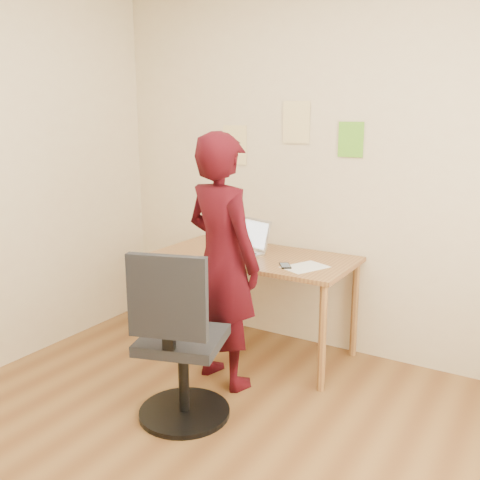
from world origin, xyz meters
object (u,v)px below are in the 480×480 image
Objects in this scene: desk at (256,266)px; laptop at (243,246)px; person at (222,262)px; office_chair at (179,350)px; phone at (285,266)px.

laptop is at bearing 173.84° from desk.
office_chair is at bearing 111.73° from person.
phone is 0.44m from person.
office_chair is 0.66m from person.
desk is 0.52m from person.
phone is at bearing -114.23° from person.
phone is 0.96m from office_chair.
laptop is (-0.11, 0.01, 0.14)m from desk.
desk is at bearing -70.20° from person.
person is (-0.06, 0.54, 0.38)m from office_chair.
desk is 0.18m from laptop.
laptop is 0.46m from phone.
person is at bearing -85.69° from desk.
phone is 0.14× the size of office_chair.
laptop is at bearing -58.28° from person.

